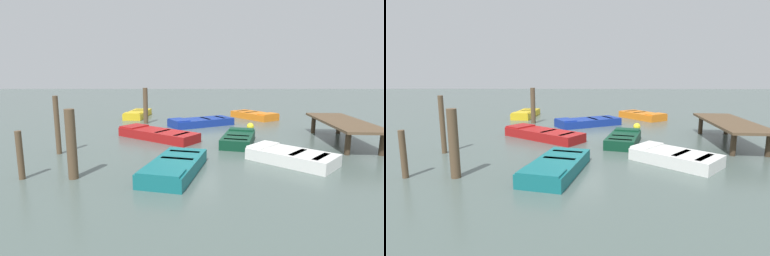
% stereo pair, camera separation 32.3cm
% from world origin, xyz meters
% --- Properties ---
extents(ground_plane, '(80.00, 80.00, 0.00)m').
position_xyz_m(ground_plane, '(0.00, 0.00, 0.00)').
color(ground_plane, '#4C5B56').
extents(dock_segment, '(5.24, 2.12, 0.95)m').
position_xyz_m(dock_segment, '(1.56, 6.48, 0.84)').
color(dock_segment, brown).
rests_on(dock_segment, ground_plane).
extents(rowboat_orange, '(3.29, 2.85, 0.46)m').
position_xyz_m(rowboat_orange, '(-5.38, 4.04, 0.22)').
color(rowboat_orange, orange).
rests_on(rowboat_orange, ground_plane).
extents(rowboat_white, '(2.92, 2.99, 0.46)m').
position_xyz_m(rowboat_white, '(4.54, 3.34, 0.22)').
color(rowboat_white, silver).
rests_on(rowboat_white, ground_plane).
extents(rowboat_red, '(3.33, 3.90, 0.46)m').
position_xyz_m(rowboat_red, '(0.82, -1.58, 0.22)').
color(rowboat_red, maroon).
rests_on(rowboat_red, ground_plane).
extents(rowboat_dark_green, '(2.93, 1.86, 0.46)m').
position_xyz_m(rowboat_dark_green, '(1.77, 1.98, 0.22)').
color(rowboat_dark_green, '#0C3823').
rests_on(rowboat_dark_green, ground_plane).
extents(rowboat_blue, '(2.92, 3.82, 0.46)m').
position_xyz_m(rowboat_blue, '(-2.66, 0.49, 0.22)').
color(rowboat_blue, navy).
rests_on(rowboat_blue, ground_plane).
extents(rowboat_yellow, '(3.27, 1.44, 0.46)m').
position_xyz_m(rowboat_yellow, '(-5.96, -3.64, 0.22)').
color(rowboat_yellow, gold).
rests_on(rowboat_yellow, ground_plane).
extents(rowboat_teal, '(3.37, 2.03, 0.46)m').
position_xyz_m(rowboat_teal, '(5.69, -0.51, 0.22)').
color(rowboat_teal, '#14666B').
rests_on(rowboat_teal, ground_plane).
extents(mooring_piling_mid_left, '(0.18, 0.18, 2.16)m').
position_xyz_m(mooring_piling_mid_left, '(3.44, -4.94, 1.08)').
color(mooring_piling_mid_left, brown).
rests_on(mooring_piling_mid_left, ground_plane).
extents(mooring_piling_near_right, '(0.28, 0.28, 2.01)m').
position_xyz_m(mooring_piling_near_right, '(6.15, -3.38, 1.00)').
color(mooring_piling_near_right, brown).
rests_on(mooring_piling_near_right, ground_plane).
extents(mooring_piling_near_left, '(0.27, 0.27, 2.08)m').
position_xyz_m(mooring_piling_near_left, '(-3.46, -2.74, 1.04)').
color(mooring_piling_near_left, brown).
rests_on(mooring_piling_near_left, ground_plane).
extents(mooring_piling_mid_right, '(0.17, 0.17, 1.40)m').
position_xyz_m(mooring_piling_mid_right, '(6.20, -4.83, 0.70)').
color(mooring_piling_mid_right, brown).
rests_on(mooring_piling_mid_right, ground_plane).
extents(marker_buoy, '(0.36, 0.36, 0.48)m').
position_xyz_m(marker_buoy, '(-0.72, 2.94, 0.29)').
color(marker_buoy, '#262626').
rests_on(marker_buoy, ground_plane).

